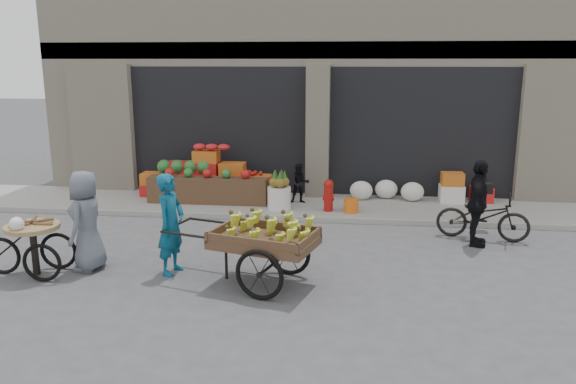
# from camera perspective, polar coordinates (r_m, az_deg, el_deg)

# --- Properties ---
(ground) EXTENTS (80.00, 80.00, 0.00)m
(ground) POSITION_cam_1_polar(r_m,az_deg,el_deg) (9.13, 0.76, -8.37)
(ground) COLOR #424244
(ground) RESTS_ON ground
(sidewalk) EXTENTS (18.00, 2.20, 0.12)m
(sidewalk) POSITION_cam_1_polar(r_m,az_deg,el_deg) (13.00, 2.68, -1.51)
(sidewalk) COLOR gray
(sidewalk) RESTS_ON ground
(building) EXTENTS (14.00, 6.45, 7.00)m
(building) POSITION_cam_1_polar(r_m,az_deg,el_deg) (16.50, 3.85, 13.21)
(building) COLOR beige
(building) RESTS_ON ground
(fruit_display) EXTENTS (3.10, 1.12, 1.24)m
(fruit_display) POSITION_cam_1_polar(r_m,az_deg,el_deg) (13.53, -7.75, 1.63)
(fruit_display) COLOR red
(fruit_display) RESTS_ON sidewalk
(pineapple_bin) EXTENTS (0.52, 0.52, 0.50)m
(pineapple_bin) POSITION_cam_1_polar(r_m,az_deg,el_deg) (12.52, -0.90, -0.61)
(pineapple_bin) COLOR silver
(pineapple_bin) RESTS_ON sidewalk
(fire_hydrant) EXTENTS (0.22, 0.22, 0.71)m
(fire_hydrant) POSITION_cam_1_polar(r_m,az_deg,el_deg) (12.34, 4.14, -0.21)
(fire_hydrant) COLOR #A5140F
(fire_hydrant) RESTS_ON sidewalk
(orange_bucket) EXTENTS (0.32, 0.32, 0.30)m
(orange_bucket) POSITION_cam_1_polar(r_m,az_deg,el_deg) (12.34, 6.43, -1.38)
(orange_bucket) COLOR orange
(orange_bucket) RESTS_ON sidewalk
(right_bay_goods) EXTENTS (3.35, 0.60, 0.70)m
(right_bay_goods) POSITION_cam_1_polar(r_m,az_deg,el_deg) (13.58, 13.96, 0.26)
(right_bay_goods) COLOR silver
(right_bay_goods) RESTS_ON sidewalk
(seated_person) EXTENTS (0.51, 0.43, 0.93)m
(seated_person) POSITION_cam_1_polar(r_m,az_deg,el_deg) (13.00, 1.20, 0.89)
(seated_person) COLOR black
(seated_person) RESTS_ON sidewalk
(banana_cart) EXTENTS (2.74, 1.67, 1.07)m
(banana_cart) POSITION_cam_1_polar(r_m,az_deg,el_deg) (8.49, -2.77, -4.47)
(banana_cart) COLOR brown
(banana_cart) RESTS_ON ground
(vendor_woman) EXTENTS (0.50, 0.66, 1.64)m
(vendor_woman) POSITION_cam_1_polar(r_m,az_deg,el_deg) (9.13, -11.82, -3.21)
(vendor_woman) COLOR navy
(vendor_woman) RESTS_ON ground
(tricycle_cart) EXTENTS (1.44, 0.89, 0.95)m
(tricycle_cart) POSITION_cam_1_polar(r_m,az_deg,el_deg) (9.80, -24.47, -4.56)
(tricycle_cart) COLOR #9E7F51
(tricycle_cart) RESTS_ON ground
(vendor_grey) EXTENTS (0.54, 0.81, 1.65)m
(vendor_grey) POSITION_cam_1_polar(r_m,az_deg,el_deg) (9.67, -19.80, -2.77)
(vendor_grey) COLOR slate
(vendor_grey) RESTS_ON ground
(bicycle) EXTENTS (1.80, 0.96, 0.90)m
(bicycle) POSITION_cam_1_polar(r_m,az_deg,el_deg) (11.37, 19.18, -2.37)
(bicycle) COLOR black
(bicycle) RESTS_ON ground
(cyclist) EXTENTS (0.59, 1.01, 1.61)m
(cyclist) POSITION_cam_1_polar(r_m,az_deg,el_deg) (10.86, 18.72, -1.11)
(cyclist) COLOR black
(cyclist) RESTS_ON ground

